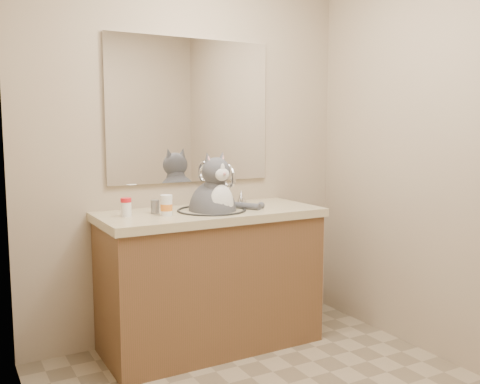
# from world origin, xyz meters

# --- Properties ---
(room) EXTENTS (2.22, 2.52, 2.42)m
(room) POSITION_xyz_m (0.00, 0.00, 1.20)
(room) COLOR gray
(room) RESTS_ON ground
(vanity) EXTENTS (1.34, 0.59, 1.12)m
(vanity) POSITION_xyz_m (0.00, 0.96, 0.44)
(vanity) COLOR brown
(vanity) RESTS_ON ground
(mirror) EXTENTS (1.10, 0.02, 0.90)m
(mirror) POSITION_xyz_m (0.00, 1.24, 1.45)
(mirror) COLOR white
(mirror) RESTS_ON room
(shower_curtain) EXTENTS (0.02, 1.30, 1.93)m
(shower_curtain) POSITION_xyz_m (-1.05, 0.10, 1.03)
(shower_curtain) COLOR #C2B192
(shower_curtain) RESTS_ON ground
(cat) EXTENTS (0.42, 0.33, 0.56)m
(cat) POSITION_xyz_m (0.01, 0.94, 0.87)
(cat) COLOR #4E4E54
(cat) RESTS_ON vanity
(pill_bottle_redcap) EXTENTS (0.08, 0.08, 0.10)m
(pill_bottle_redcap) POSITION_xyz_m (-0.51, 0.99, 0.90)
(pill_bottle_redcap) COLOR white
(pill_bottle_redcap) RESTS_ON vanity
(pill_bottle_orange) EXTENTS (0.09, 0.09, 0.12)m
(pill_bottle_orange) POSITION_xyz_m (-0.30, 0.91, 0.91)
(pill_bottle_orange) COLOR white
(pill_bottle_orange) RESTS_ON vanity
(grey_canister) EXTENTS (0.06, 0.06, 0.08)m
(grey_canister) POSITION_xyz_m (-0.33, 1.02, 0.89)
(grey_canister) COLOR gray
(grey_canister) RESTS_ON vanity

